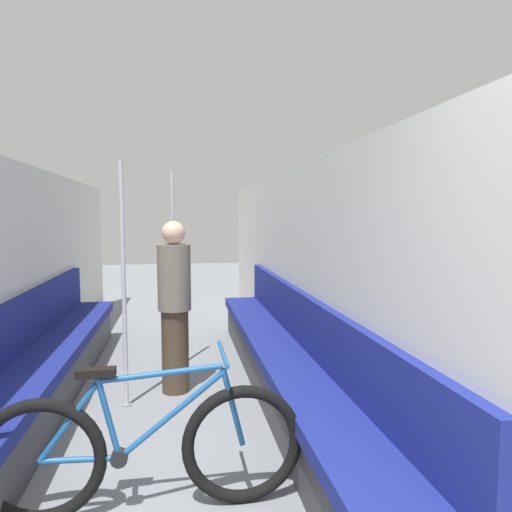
{
  "coord_description": "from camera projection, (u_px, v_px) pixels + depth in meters",
  "views": [
    {
      "loc": [
        0.12,
        -0.63,
        1.61
      ],
      "look_at": [
        0.72,
        2.85,
        1.3
      ],
      "focal_mm": 32.0,
      "sensor_mm": 36.0,
      "label": 1
    }
  ],
  "objects": [
    {
      "name": "wall_right",
      "position": [
        315.0,
        282.0,
        3.94
      ],
      "size": [
        0.1,
        9.45,
        2.09
      ],
      "primitive_type": "cube",
      "color": "silver",
      "rests_on": "ground"
    },
    {
      "name": "bench_seat_row_right",
      "position": [
        285.0,
        366.0,
        3.97
      ],
      "size": [
        0.48,
        4.96,
        0.94
      ],
      "color": "#3D3D42",
      "rests_on": "ground"
    },
    {
      "name": "bicycle",
      "position": [
        144.0,
        450.0,
        2.46
      ],
      "size": [
        1.75,
        0.46,
        0.88
      ],
      "rotation": [
        0.0,
        0.0,
        0.18
      ],
      "color": "black",
      "rests_on": "ground"
    },
    {
      "name": "passenger_standing",
      "position": [
        175.0,
        305.0,
        4.14
      ],
      "size": [
        0.3,
        0.3,
        1.57
      ],
      "rotation": [
        0.0,
        0.0,
        -0.1
      ],
      "color": "#473828",
      "rests_on": "ground"
    },
    {
      "name": "bench_seat_row_left",
      "position": [
        35.0,
        380.0,
        3.63
      ],
      "size": [
        0.48,
        4.96,
        0.94
      ],
      "color": "#3D3D42",
      "rests_on": "ground"
    },
    {
      "name": "grab_pole_far",
      "position": [
        124.0,
        289.0,
        3.81
      ],
      "size": [
        0.08,
        0.08,
        2.07
      ],
      "color": "gray",
      "rests_on": "ground"
    },
    {
      "name": "grab_pole_near",
      "position": [
        174.0,
        275.0,
        4.75
      ],
      "size": [
        0.08,
        0.08,
        2.07
      ],
      "color": "gray",
      "rests_on": "ground"
    }
  ]
}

